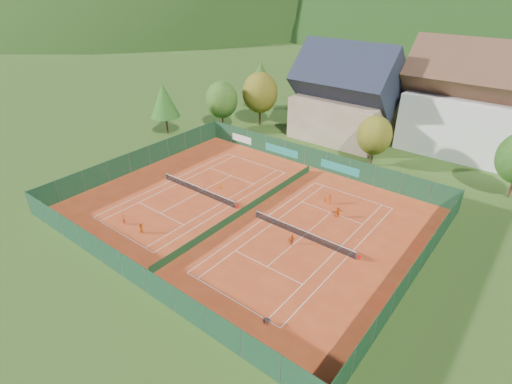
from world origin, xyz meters
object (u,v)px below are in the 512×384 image
object	(u,v)px
player_left_near	(123,219)
player_right_near	(292,239)
ball_hopper	(268,321)
player_right_far_b	(337,212)
player_right_far_a	(329,199)
player_left_mid	(141,229)
chalet	(345,99)
player_left_far	(220,186)
hotel_block_a	(478,107)

from	to	relation	value
player_left_near	player_right_near	world-z (taller)	player_right_near
ball_hopper	player_right_near	size ratio (longest dim) A/B	0.62
player_right_far_b	player_right_far_a	bearing A→B (deg)	-87.00
ball_hopper	player_right_near	world-z (taller)	player_right_near
player_left_mid	player_right_far_a	xyz separation A→B (m)	(13.00, 18.54, 0.09)
chalet	player_right_far_a	size ratio (longest dim) A/B	11.02
ball_hopper	player_left_mid	distance (m)	18.86
player_left_far	player_right_near	world-z (taller)	player_left_far
chalet	player_left_far	world-z (taller)	chalet
player_right_near	player_right_far_a	distance (m)	9.98
player_left_far	player_right_near	size ratio (longest dim) A/B	1.01
player_right_far_a	player_right_far_b	xyz separation A→B (m)	(2.33, -2.16, 0.01)
chalet	ball_hopper	bearing A→B (deg)	-69.89
ball_hopper	player_right_far_a	size ratio (longest dim) A/B	0.54
player_right_far_a	ball_hopper	bearing A→B (deg)	93.86
hotel_block_a	ball_hopper	distance (m)	48.93
chalet	player_right_near	size ratio (longest dim) A/B	12.56
ball_hopper	player_right_far_b	size ratio (longest dim) A/B	0.54
hotel_block_a	player_right_far_b	size ratio (longest dim) A/B	14.56
player_left_mid	player_left_far	world-z (taller)	player_left_far
player_left_near	player_right_far_a	distance (m)	24.64
player_left_mid	player_left_far	bearing A→B (deg)	84.03
player_left_near	ball_hopper	bearing A→B (deg)	-2.22
ball_hopper	player_left_far	xyz separation A→B (m)	(-18.74, 14.65, 0.09)
ball_hopper	player_right_far_a	xyz separation A→B (m)	(-5.77, 20.40, 0.18)
player_left_near	player_right_far_a	bearing A→B (deg)	51.46
player_left_mid	player_right_far_b	bearing A→B (deg)	41.06
player_left_far	player_right_far_a	distance (m)	14.19
ball_hopper	hotel_block_a	bearing A→B (deg)	85.86
hotel_block_a	player_left_near	distance (m)	53.45
player_left_far	player_right_near	distance (m)	14.68
player_left_mid	player_right_far_a	size ratio (longest dim) A/B	0.88
player_right_near	player_right_far_a	xyz separation A→B (m)	(-1.11, 9.92, 0.09)
player_right_far_b	player_right_near	bearing A→B (deg)	36.78
player_left_near	hotel_block_a	bearing A→B (deg)	63.81
hotel_block_a	player_right_far_a	xyz separation A→B (m)	(-9.27, -27.93, -6.65)
hotel_block_a	player_left_far	xyz separation A→B (m)	(-22.24, -33.68, -6.73)
ball_hopper	player_right_near	xyz separation A→B (m)	(-4.66, 10.48, 0.09)
hotel_block_a	player_left_near	size ratio (longest dim) A/B	16.79
player_left_near	player_left_mid	size ratio (longest dim) A/B	1.00
hotel_block_a	player_left_mid	distance (m)	51.97
player_left_mid	player_right_far_a	world-z (taller)	player_right_far_a
hotel_block_a	ball_hopper	world-z (taller)	hotel_block_a
player_left_near	chalet	bearing A→B (deg)	83.45
player_left_mid	player_left_far	distance (m)	12.79
ball_hopper	player_left_mid	world-z (taller)	player_left_mid
chalet	player_left_near	bearing A→B (deg)	-99.04
ball_hopper	player_right_far_a	distance (m)	21.20
player_right_far_a	player_right_near	bearing A→B (deg)	84.46
chalet	player_left_near	size ratio (longest dim) A/B	12.59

